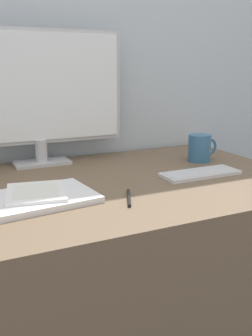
% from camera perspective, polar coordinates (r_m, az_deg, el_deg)
% --- Properties ---
extents(wall_back, '(3.60, 0.05, 2.40)m').
position_cam_1_polar(wall_back, '(1.54, -11.76, 18.87)').
color(wall_back, '#B2BCC6').
rests_on(wall_back, ground_plane).
extents(desk, '(1.40, 0.78, 0.74)m').
position_cam_1_polar(desk, '(1.33, -5.17, -17.77)').
color(desk, brown).
rests_on(desk, ground_plane).
extents(monitor, '(0.64, 0.11, 0.49)m').
position_cam_1_polar(monitor, '(1.41, -13.32, 11.16)').
color(monitor, '#B7B7BC').
rests_on(monitor, desk).
extents(keyboard, '(0.27, 0.10, 0.01)m').
position_cam_1_polar(keyboard, '(1.28, 11.27, -0.79)').
color(keyboard, silver).
rests_on(keyboard, desk).
extents(laptop, '(0.35, 0.25, 0.02)m').
position_cam_1_polar(laptop, '(1.04, -14.03, -4.62)').
color(laptop, silver).
rests_on(laptop, desk).
extents(ereader, '(0.18, 0.21, 0.01)m').
position_cam_1_polar(ereader, '(1.05, -13.58, -3.60)').
color(ereader, white).
rests_on(ereader, laptop).
extents(coffee_mug, '(0.13, 0.09, 0.10)m').
position_cam_1_polar(coffee_mug, '(1.48, 11.20, 3.02)').
color(coffee_mug, '#336089').
rests_on(coffee_mug, desk).
extents(pen, '(0.06, 0.12, 0.01)m').
position_cam_1_polar(pen, '(1.03, 0.44, -4.55)').
color(pen, black).
rests_on(pen, desk).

